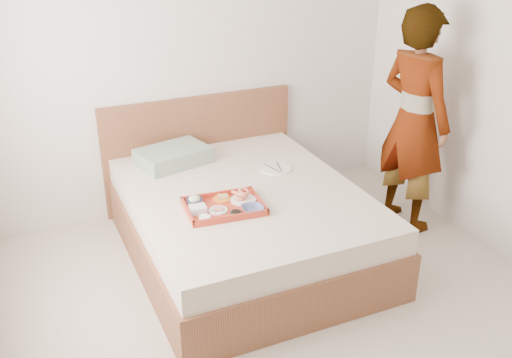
{
  "coord_description": "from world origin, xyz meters",
  "views": [
    {
      "loc": [
        -1.43,
        -2.41,
        2.35
      ],
      "look_at": [
        0.05,
        0.9,
        0.65
      ],
      "focal_mm": 40.64,
      "sensor_mm": 36.0,
      "label": 1
    }
  ],
  "objects_px": {
    "bed": "(244,222)",
    "tray": "(224,206)",
    "dinner_plate": "(276,169)",
    "person": "(414,121)"
  },
  "relations": [
    {
      "from": "bed",
      "to": "dinner_plate",
      "type": "distance_m",
      "value": 0.51
    },
    {
      "from": "bed",
      "to": "person",
      "type": "relative_size",
      "value": 1.14
    },
    {
      "from": "dinner_plate",
      "to": "person",
      "type": "xyz_separation_m",
      "value": [
        1.02,
        -0.31,
        0.34
      ]
    },
    {
      "from": "tray",
      "to": "dinner_plate",
      "type": "relative_size",
      "value": 2.12
    },
    {
      "from": "bed",
      "to": "tray",
      "type": "bearing_deg",
      "value": -137.84
    },
    {
      "from": "dinner_plate",
      "to": "person",
      "type": "relative_size",
      "value": 0.14
    },
    {
      "from": "bed",
      "to": "tray",
      "type": "xyz_separation_m",
      "value": [
        -0.23,
        -0.21,
        0.29
      ]
    },
    {
      "from": "bed",
      "to": "person",
      "type": "height_order",
      "value": "person"
    },
    {
      "from": "tray",
      "to": "person",
      "type": "xyz_separation_m",
      "value": [
        1.62,
        0.14,
        0.32
      ]
    },
    {
      "from": "bed",
      "to": "dinner_plate",
      "type": "bearing_deg",
      "value": 32.38
    }
  ]
}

